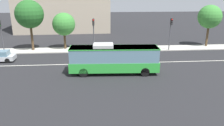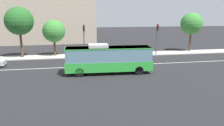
{
  "view_description": "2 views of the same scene",
  "coord_description": "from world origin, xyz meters",
  "px_view_note": "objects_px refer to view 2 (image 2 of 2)",
  "views": [
    {
      "loc": [
        0.56,
        -27.65,
        8.89
      ],
      "look_at": [
        2.56,
        -3.08,
        1.03
      ],
      "focal_mm": 35.5,
      "sensor_mm": 36.0,
      "label": 1
    },
    {
      "loc": [
        -1.38,
        -28.49,
        6.98
      ],
      "look_at": [
        3.37,
        -2.43,
        0.91
      ],
      "focal_mm": 35.29,
      "sensor_mm": 36.0,
      "label": 2
    }
  ],
  "objects_px": {
    "traffic_light_near_corner": "(84,35)",
    "traffic_light_far_corner": "(157,34)",
    "transit_bus": "(108,58)",
    "street_tree_kerbside_centre": "(19,21)",
    "street_tree_kerbside_left": "(191,24)",
    "street_tree_kerbside_right": "(54,31)"
  },
  "relations": [
    {
      "from": "street_tree_kerbside_right",
      "to": "transit_bus",
      "type": "bearing_deg",
      "value": -59.71
    },
    {
      "from": "street_tree_kerbside_left",
      "to": "street_tree_kerbside_right",
      "type": "height_order",
      "value": "street_tree_kerbside_left"
    },
    {
      "from": "traffic_light_near_corner",
      "to": "traffic_light_far_corner",
      "type": "distance_m",
      "value": 11.98
    },
    {
      "from": "transit_bus",
      "to": "traffic_light_near_corner",
      "type": "bearing_deg",
      "value": 105.61
    },
    {
      "from": "transit_bus",
      "to": "traffic_light_near_corner",
      "type": "relative_size",
      "value": 1.94
    },
    {
      "from": "transit_bus",
      "to": "traffic_light_near_corner",
      "type": "distance_m",
      "value": 10.21
    },
    {
      "from": "traffic_light_far_corner",
      "to": "street_tree_kerbside_left",
      "type": "xyz_separation_m",
      "value": [
        7.25,
        2.21,
        1.5
      ]
    },
    {
      "from": "transit_bus",
      "to": "street_tree_kerbside_right",
      "type": "distance_m",
      "value": 13.91
    },
    {
      "from": "street_tree_kerbside_centre",
      "to": "street_tree_kerbside_right",
      "type": "bearing_deg",
      "value": 5.74
    },
    {
      "from": "street_tree_kerbside_right",
      "to": "street_tree_kerbside_centre",
      "type": "bearing_deg",
      "value": -174.26
    },
    {
      "from": "street_tree_kerbside_centre",
      "to": "street_tree_kerbside_right",
      "type": "height_order",
      "value": "street_tree_kerbside_centre"
    },
    {
      "from": "street_tree_kerbside_centre",
      "to": "street_tree_kerbside_left",
      "type": "bearing_deg",
      "value": 0.92
    },
    {
      "from": "transit_bus",
      "to": "traffic_light_near_corner",
      "type": "xyz_separation_m",
      "value": [
        -2.23,
        9.81,
        1.75
      ]
    },
    {
      "from": "transit_bus",
      "to": "street_tree_kerbside_left",
      "type": "bearing_deg",
      "value": 37.57
    },
    {
      "from": "street_tree_kerbside_left",
      "to": "street_tree_kerbside_right",
      "type": "bearing_deg",
      "value": 179.9
    },
    {
      "from": "traffic_light_far_corner",
      "to": "street_tree_kerbside_centre",
      "type": "distance_m",
      "value": 21.85
    },
    {
      "from": "street_tree_kerbside_left",
      "to": "street_tree_kerbside_right",
      "type": "distance_m",
      "value": 23.94
    },
    {
      "from": "street_tree_kerbside_left",
      "to": "traffic_light_near_corner",
      "type": "bearing_deg",
      "value": -174.09
    },
    {
      "from": "transit_bus",
      "to": "street_tree_kerbside_centre",
      "type": "relative_size",
      "value": 1.28
    },
    {
      "from": "transit_bus",
      "to": "street_tree_kerbside_right",
      "type": "height_order",
      "value": "street_tree_kerbside_right"
    },
    {
      "from": "traffic_light_near_corner",
      "to": "street_tree_kerbside_right",
      "type": "bearing_deg",
      "value": -113.14
    },
    {
      "from": "transit_bus",
      "to": "traffic_light_near_corner",
      "type": "height_order",
      "value": "traffic_light_near_corner"
    }
  ]
}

